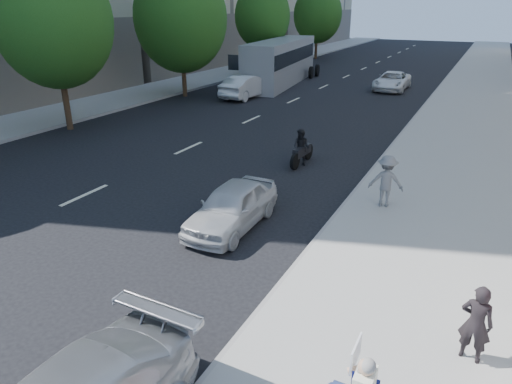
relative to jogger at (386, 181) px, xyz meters
The scene contains 14 objects.
ground 5.96m from the jogger, 115.83° to the right, with size 160.00×160.00×0.00m, color black.
near_sidewalk 14.80m from the jogger, 84.43° to the left, with size 5.00×120.00×0.15m, color #9F9B94.
far_sidewalk 24.29m from the jogger, 142.73° to the left, with size 4.50×120.00×0.15m, color #9F9B94.
tree_far_b 17.01m from the jogger, behind, with size 5.40×5.40×8.24m.
tree_far_c 21.04m from the jogger, 142.02° to the left, with size 6.00×6.00×8.47m.
tree_far_d 29.84m from the jogger, 123.37° to the left, with size 4.80×4.80×7.65m.
tree_far_e 42.15m from the jogger, 112.80° to the left, with size 5.40×5.40×7.89m.
jogger is the anchor object (origin of this frame).
pedestrian_woman 6.50m from the jogger, 64.90° to the right, with size 0.53×0.35×1.46m, color black.
white_sedan_near 4.72m from the jogger, 139.21° to the right, with size 1.47×3.66×1.25m, color silver.
white_sedan_mid 18.76m from the jogger, 130.93° to the left, with size 1.59×4.56×1.50m, color silver.
white_sedan_far 22.02m from the jogger, 100.90° to the left, with size 2.15×4.66×1.30m, color white.
motorcycle 4.77m from the jogger, 143.51° to the left, with size 0.73×2.05×1.42m.
bus 24.28m from the jogger, 121.45° to the left, with size 4.15×12.33×3.30m.
Camera 1 is at (4.84, -7.83, 5.85)m, focal length 32.00 mm.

